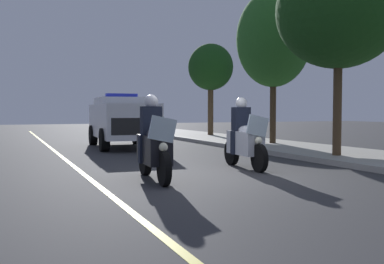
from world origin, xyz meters
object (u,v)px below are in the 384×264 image
tree_mid_block (339,11)px  tree_far_back (274,39)px  police_suv (122,119)px  police_motorcycle_lead_left (154,145)px  police_motorcycle_lead_right (244,140)px  tree_behind_suv (211,68)px

tree_mid_block → tree_far_back: (-4.95, 1.05, -0.00)m
police_suv → tree_far_back: bearing=76.1°
police_motorcycle_lead_left → tree_far_back: (-6.72, 7.20, 3.55)m
police_motorcycle_lead_right → tree_behind_suv: (-12.33, 4.92, 3.01)m
police_motorcycle_lead_left → tree_behind_suv: bearing=150.4°
tree_mid_block → tree_behind_suv: 11.56m
tree_far_back → police_motorcycle_lead_right: bearing=-38.4°
police_motorcycle_lead_right → tree_mid_block: tree_mid_block is taller
tree_mid_block → tree_far_back: bearing=168.1°
police_motorcycle_lead_left → tree_mid_block: (-1.77, 6.15, 3.55)m
tree_mid_block → tree_far_back: size_ratio=0.96×
police_motorcycle_lead_left → police_suv: bearing=170.4°
police_suv → tree_far_back: (1.44, 5.82, 3.18)m
police_motorcycle_lead_left → police_suv: (-8.16, 1.38, 0.37)m
tree_far_back → tree_behind_suv: bearing=177.3°
police_motorcycle_lead_right → tree_behind_suv: tree_behind_suv is taller
police_motorcycle_lead_right → police_motorcycle_lead_left: bearing=-70.8°
police_suv → tree_behind_suv: tree_behind_suv is taller
police_motorcycle_lead_left → police_motorcycle_lead_right: size_ratio=1.00×
tree_far_back → tree_behind_suv: size_ratio=1.24×
police_motorcycle_lead_right → tree_mid_block: (-0.86, 3.56, 3.55)m
police_suv → tree_mid_block: 8.59m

